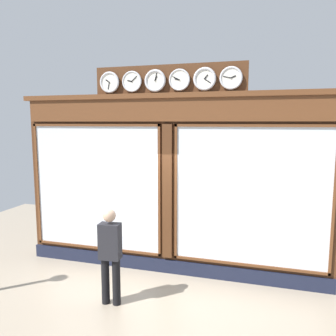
# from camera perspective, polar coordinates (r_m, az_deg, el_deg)

# --- Properties ---
(shop_facade) EXTENTS (6.56, 0.42, 4.25)m
(shop_facade) POSITION_cam_1_polar(r_m,az_deg,el_deg) (6.96, 0.29, -2.54)
(shop_facade) COLOR #4C2B16
(shop_facade) RESTS_ON ground_plane
(pedestrian) EXTENTS (0.37, 0.25, 1.69)m
(pedestrian) POSITION_cam_1_polar(r_m,az_deg,el_deg) (6.00, -9.78, -13.94)
(pedestrian) COLOR black
(pedestrian) RESTS_ON ground_plane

